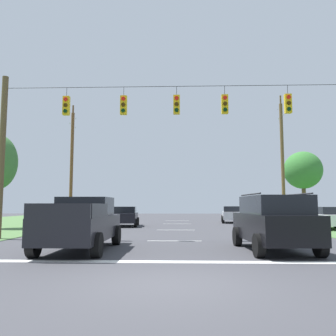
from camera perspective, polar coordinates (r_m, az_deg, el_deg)
The scene contains 15 objects.
ground_plane at distance 7.82m, azimuth 0.01°, elevation -18.21°, with size 120.00×120.00×0.00m, color #3D3D42.
stop_bar_stripe at distance 10.64m, azimuth 0.54°, elevation -14.90°, with size 15.05×0.45×0.01m, color white.
lane_dash_0 at distance 16.60m, azimuth 1.04°, elevation -11.68°, with size 0.15×2.50×0.01m, color white.
lane_dash_1 at distance 23.69m, azimuth 1.30°, elevation -9.96°, with size 0.15×2.50×0.01m, color white.
lane_dash_2 at distance 31.27m, azimuth 1.45°, elevation -8.99°, with size 0.15×2.50×0.01m, color white.
lane_dash_3 at distance 37.45m, azimuth 1.53°, elevation -8.49°, with size 0.15×2.50×0.01m, color white.
overhead_signal_span at distance 17.32m, azimuth 1.55°, elevation 3.88°, with size 17.83×0.31×8.14m.
pickup_truck at distance 13.58m, azimuth -13.75°, elevation -8.71°, with size 2.33×5.42×1.95m.
suv_black at distance 13.46m, azimuth 16.64°, elevation -8.26°, with size 2.40×4.89×2.05m.
distant_car_crossing_white at distance 26.59m, azimuth 24.71°, elevation -7.29°, with size 2.18×4.38×1.52m.
distant_car_oncoming at distance 27.92m, azimuth -6.93°, elevation -7.70°, with size 2.26×4.42×1.52m.
distant_car_far_parked at distance 33.79m, azimuth 10.36°, elevation -7.34°, with size 2.34×4.45×1.52m.
utility_pole_mid_right at distance 32.59m, azimuth 18.00°, elevation 1.31°, with size 0.29×1.94×11.40m.
utility_pole_near_left at distance 33.19m, azimuth -15.30°, elevation 0.62°, with size 0.29×1.87×10.80m.
tree_roadside_right at distance 36.99m, azimuth 20.96°, elevation -0.38°, with size 3.68×3.68×6.87m.
Camera 1 is at (0.25, -7.63, 1.66)m, focal length 37.76 mm.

